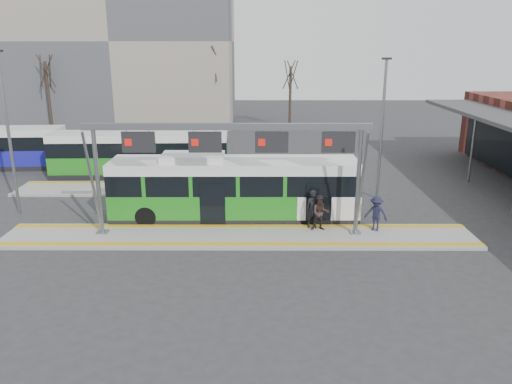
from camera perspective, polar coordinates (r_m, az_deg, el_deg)
ground at (r=23.52m, az=-1.95°, el=-5.25°), size 120.00×120.00×0.00m
platform_main at (r=23.49m, az=-1.95°, el=-5.09°), size 22.00×3.00×0.15m
platform_second at (r=31.43m, az=-8.74°, el=0.37°), size 20.00×3.00×0.15m
tactile_main at (r=23.46m, az=-1.95°, el=-4.89°), size 22.00×2.65×0.02m
tactile_second at (r=32.50m, az=-8.44°, el=1.07°), size 20.00×0.35×0.02m
gantry at (r=22.55m, az=-2.92°, el=5.19°), size 13.00×1.68×5.20m
apartment_block at (r=59.70m, az=-14.88°, el=16.49°), size 24.50×12.50×18.40m
hero_bus at (r=25.59m, az=-2.54°, el=0.29°), size 12.53×2.72×3.44m
bg_bus_green at (r=35.18m, az=-13.09°, el=4.21°), size 12.00×2.93×2.98m
passenger_a at (r=24.21m, az=6.53°, el=-1.96°), size 0.71×0.49×1.89m
passenger_b at (r=23.98m, az=7.35°, el=-2.37°), size 0.86×0.69×1.72m
passenger_c at (r=24.40m, az=13.57°, el=-2.40°), size 1.27×1.08×1.70m
tree_left at (r=52.59m, az=-4.37°, el=14.36°), size 1.40×1.40×8.92m
tree_mid at (r=54.11m, az=3.97°, el=13.16°), size 1.40×1.40×7.35m
tree_far at (r=55.21m, az=-22.89°, el=12.56°), size 1.40×1.40×8.04m
lamp_west at (r=28.68m, az=-26.46°, el=6.30°), size 0.50×0.25×8.47m
lamp_east at (r=29.40m, az=14.20°, el=7.30°), size 0.50×0.25×8.03m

